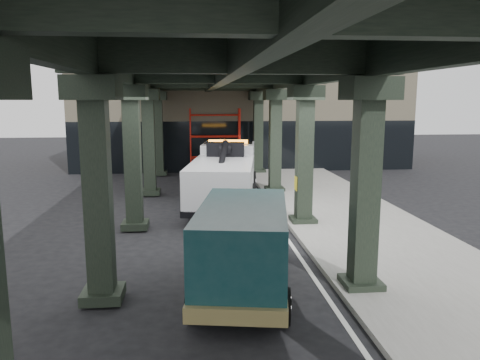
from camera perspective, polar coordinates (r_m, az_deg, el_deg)
ground at (r=14.96m, az=-0.39°, el=-7.78°), size 90.00×90.00×0.00m
sidewalk at (r=17.78m, az=13.65°, el=-4.97°), size 5.00×40.00×0.15m
lane_stripe at (r=17.09m, az=4.70°, el=-5.56°), size 0.12×38.00×0.01m
viaduct at (r=16.26m, az=-2.52°, el=13.10°), size 7.40×32.00×6.40m
building at (r=34.37m, az=-0.15°, el=8.89°), size 22.00×10.00×8.00m
scaffolding at (r=28.98m, az=-3.07°, el=4.97°), size 3.08×0.88×4.00m
tow_truck at (r=20.23m, az=-1.83°, el=0.81°), size 3.54×8.78×2.81m
towed_van at (r=11.13m, az=0.46°, el=-7.79°), size 2.87×5.54×2.14m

